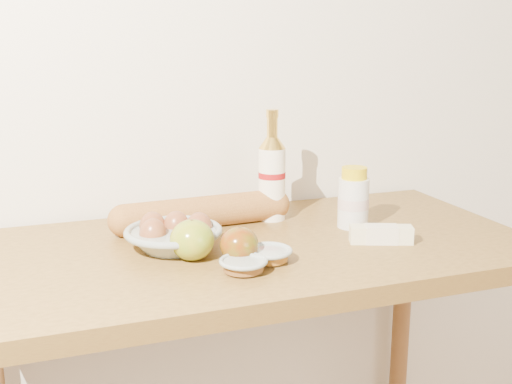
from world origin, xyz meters
The scene contains 11 objects.
back_wall centered at (0.00, 1.51, 1.30)m, with size 3.50×0.02×2.60m, color silver.
table centered at (0.00, 1.18, 0.78)m, with size 1.20×0.60×0.90m.
bourbon_bottle centered at (0.11, 1.34, 1.01)m, with size 0.07×0.07×0.26m.
cream_bottle centered at (0.26, 1.22, 0.96)m, with size 0.08×0.08×0.14m.
egg_bowl centered at (-0.16, 1.20, 0.93)m, with size 0.26×0.26×0.07m.
baguette centered at (-0.06, 1.33, 0.94)m, with size 0.44×0.09×0.07m.
apple_yellowgreen centered at (-0.14, 1.13, 0.94)m, with size 0.11×0.11×0.08m.
apple_redgreen_right centered at (-0.06, 1.08, 0.93)m, with size 0.09×0.09×0.07m.
sugar_bowl centered at (-0.07, 1.03, 0.91)m, with size 0.12×0.12×0.03m.
syrup_bowl centered at (0.00, 1.06, 0.91)m, with size 0.09×0.09×0.03m.
butter_stick centered at (0.26, 1.09, 0.92)m, with size 0.14×0.08×0.04m.
Camera 1 is at (-0.43, -0.04, 1.33)m, focal length 45.00 mm.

